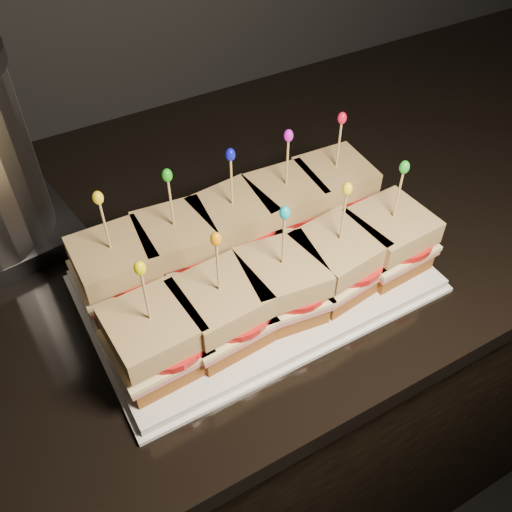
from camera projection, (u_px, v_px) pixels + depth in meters
cabinet at (363, 326)px, 1.30m from camera, size 2.68×0.68×0.88m
granite_slab at (399, 162)px, 0.98m from camera, size 2.72×0.72×0.03m
platter at (256, 281)px, 0.75m from camera, size 0.43×0.26×0.02m
platter_rim at (256, 284)px, 0.75m from camera, size 0.44×0.28×0.01m
sandwich_0_bread_bot at (120, 285)px, 0.72m from camera, size 0.09×0.09×0.02m
sandwich_0_ham at (118, 277)px, 0.70m from camera, size 0.10×0.10×0.01m
sandwich_0_cheese at (117, 273)px, 0.70m from camera, size 0.10×0.10×0.01m
sandwich_0_tomato at (127, 268)px, 0.69m from camera, size 0.09×0.09×0.01m
sandwich_0_bread_top at (113, 257)px, 0.68m from camera, size 0.09×0.09×0.03m
sandwich_0_pick at (106, 229)px, 0.65m from camera, size 0.00×0.00×0.09m
sandwich_0_frill at (98, 198)px, 0.62m from camera, size 0.01×0.01×0.02m
sandwich_1_bread_bot at (179, 263)px, 0.74m from camera, size 0.10×0.10×0.02m
sandwich_1_ham at (178, 254)px, 0.73m from camera, size 0.11×0.10×0.01m
sandwich_1_cheese at (177, 250)px, 0.73m from camera, size 0.11×0.11×0.01m
sandwich_1_tomato at (187, 245)px, 0.72m from camera, size 0.09×0.09×0.01m
sandwich_1_bread_top at (175, 234)px, 0.71m from camera, size 0.10×0.10×0.03m
sandwich_1_pick at (171, 206)px, 0.68m from camera, size 0.00×0.00×0.09m
sandwich_1_frill at (167, 175)px, 0.64m from camera, size 0.01×0.01×0.02m
sandwich_2_bread_bot at (234, 241)px, 0.77m from camera, size 0.10×0.10×0.02m
sandwich_2_ham at (233, 232)px, 0.76m from camera, size 0.11×0.10×0.01m
sandwich_2_cheese at (233, 229)px, 0.76m from camera, size 0.11×0.11×0.01m
sandwich_2_tomato at (243, 224)px, 0.75m from camera, size 0.09×0.09×0.01m
sandwich_2_bread_top at (233, 213)px, 0.74m from camera, size 0.10×0.10×0.03m
sandwich_2_pick at (232, 185)px, 0.70m from camera, size 0.00×0.00×0.09m
sandwich_2_frill at (230, 155)px, 0.67m from camera, size 0.01×0.01×0.02m
sandwich_3_bread_bot at (285, 222)px, 0.80m from camera, size 0.10×0.10×0.02m
sandwich_3_ham at (285, 213)px, 0.79m from camera, size 0.10×0.10×0.01m
sandwich_3_cheese at (285, 209)px, 0.78m from camera, size 0.11×0.10×0.01m
sandwich_3_tomato at (295, 204)px, 0.78m from camera, size 0.09×0.09×0.01m
sandwich_3_bread_top at (286, 193)px, 0.76m from camera, size 0.10×0.10×0.03m
sandwich_3_pick at (287, 166)px, 0.73m from camera, size 0.00×0.00×0.09m
sandwich_3_frill at (289, 136)px, 0.70m from camera, size 0.01×0.01×0.02m
sandwich_4_bread_bot at (332, 203)px, 0.83m from camera, size 0.09×0.09×0.02m
sandwich_4_ham at (333, 194)px, 0.82m from camera, size 0.10×0.10×0.01m
sandwich_4_cheese at (333, 191)px, 0.81m from camera, size 0.11×0.10×0.01m
sandwich_4_tomato at (343, 186)px, 0.81m from camera, size 0.09×0.09×0.01m
sandwich_4_bread_top at (335, 175)px, 0.79m from camera, size 0.10×0.10×0.03m
sandwich_4_pick at (339, 148)px, 0.76m from camera, size 0.00×0.00×0.09m
sandwich_4_frill at (342, 118)px, 0.73m from camera, size 0.01×0.01×0.02m
sandwich_5_bread_bot at (158, 355)px, 0.64m from camera, size 0.09×0.09×0.02m
sandwich_5_ham at (156, 346)px, 0.63m from camera, size 0.10×0.10×0.01m
sandwich_5_cheese at (155, 343)px, 0.62m from camera, size 0.10×0.10×0.01m
sandwich_5_tomato at (167, 338)px, 0.62m from camera, size 0.09×0.09×0.01m
sandwich_5_bread_top at (152, 327)px, 0.60m from camera, size 0.10×0.10×0.03m
sandwich_5_pick at (146, 299)px, 0.57m from camera, size 0.00×0.00×0.09m
sandwich_5_frill at (140, 268)px, 0.54m from camera, size 0.01×0.01×0.02m
sandwich_6_bread_bot at (222, 327)px, 0.67m from camera, size 0.10×0.10×0.02m
sandwich_6_ham at (221, 318)px, 0.66m from camera, size 0.10×0.10×0.01m
sandwich_6_cheese at (221, 314)px, 0.65m from camera, size 0.11×0.10×0.01m
sandwich_6_tomato at (233, 309)px, 0.65m from camera, size 0.09×0.09×0.01m
sandwich_6_bread_top at (220, 298)px, 0.63m from camera, size 0.10×0.10×0.03m
sandwich_6_pick at (218, 270)px, 0.60m from camera, size 0.00×0.00×0.09m
sandwich_6_frill at (216, 239)px, 0.57m from camera, size 0.01×0.01×0.02m
sandwich_7_bread_bot at (281, 301)px, 0.70m from camera, size 0.10×0.10×0.02m
sandwich_7_ham at (281, 292)px, 0.69m from camera, size 0.11×0.11×0.01m
sandwich_7_cheese at (281, 288)px, 0.68m from camera, size 0.11×0.11×0.01m
sandwich_7_tomato at (293, 283)px, 0.68m from camera, size 0.09×0.09×0.01m
sandwich_7_bread_top at (282, 272)px, 0.66m from camera, size 0.10×0.10×0.03m
sandwich_7_pick at (283, 244)px, 0.63m from camera, size 0.00×0.00×0.09m
sandwich_7_frill at (285, 213)px, 0.60m from camera, size 0.01×0.01×0.02m
sandwich_8_bread_bot at (335, 277)px, 0.73m from camera, size 0.10×0.10×0.02m
sandwich_8_ham at (336, 268)px, 0.71m from camera, size 0.11×0.11×0.01m
sandwich_8_cheese at (337, 264)px, 0.71m from camera, size 0.11×0.11×0.01m
sandwich_8_tomato at (348, 259)px, 0.70m from camera, size 0.09×0.09×0.01m
sandwich_8_bread_top at (339, 248)px, 0.69m from camera, size 0.10×0.10×0.03m
sandwich_8_pick at (343, 220)px, 0.66m from camera, size 0.00×0.00×0.09m
sandwich_8_frill at (347, 189)px, 0.63m from camera, size 0.01×0.01×0.02m
sandwich_9_bread_bot at (385, 254)px, 0.75m from camera, size 0.09×0.09×0.02m
sandwich_9_ham at (387, 245)px, 0.74m from camera, size 0.10×0.10×0.01m
sandwich_9_cheese at (388, 242)px, 0.74m from camera, size 0.11×0.10×0.01m
sandwich_9_tomato at (399, 237)px, 0.73m from camera, size 0.09×0.09×0.01m
sandwich_9_bread_top at (391, 226)px, 0.72m from camera, size 0.10×0.10×0.03m
sandwich_9_pick at (398, 198)px, 0.69m from camera, size 0.00×0.00×0.09m
sandwich_9_frill at (404, 167)px, 0.65m from camera, size 0.01×0.01×0.02m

